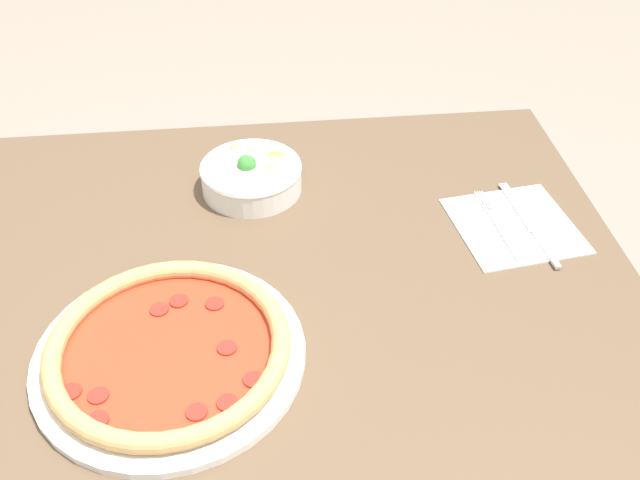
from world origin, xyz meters
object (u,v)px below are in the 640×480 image
Objects in this scene: pizza at (169,350)px; bowl at (252,175)px; fork at (498,226)px; knife at (531,227)px.

bowl is at bearing 71.92° from pizza.
fork is 0.05m from knife.
bowl is 0.42m from fork.
pizza is 2.07× the size of bowl.
knife is at bearing -103.27° from fork.
bowl reaches higher than pizza.
bowl is 0.96× the size of fork.
fork is (0.51, 0.22, -0.01)m from pizza.
pizza is 0.55m from fork.
knife is (0.44, -0.16, -0.02)m from bowl.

